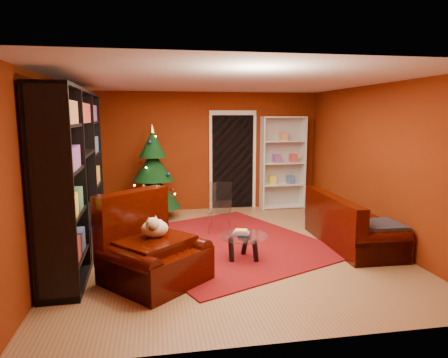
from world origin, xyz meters
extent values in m
cube|color=brown|center=(0.00, 0.00, -0.03)|extent=(5.00, 5.50, 0.05)
cube|color=silver|center=(0.00, 0.00, 2.62)|extent=(5.00, 5.50, 0.05)
cube|color=maroon|center=(0.00, 2.77, 1.30)|extent=(5.00, 0.05, 2.60)
cube|color=maroon|center=(-2.52, 0.00, 1.30)|extent=(0.05, 5.50, 2.60)
cube|color=maroon|center=(2.52, 0.00, 1.30)|extent=(0.05, 5.50, 2.60)
cube|color=maroon|center=(-0.02, 0.22, 0.01)|extent=(3.88, 4.13, 0.02)
cube|color=#125D69|center=(-1.38, 2.27, 0.15)|extent=(0.35, 0.35, 0.30)
cube|color=#A8182F|center=(-1.34, 2.38, 0.12)|extent=(0.25, 0.25, 0.24)
camera|label=1|loc=(-1.11, -6.03, 2.09)|focal=32.00mm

